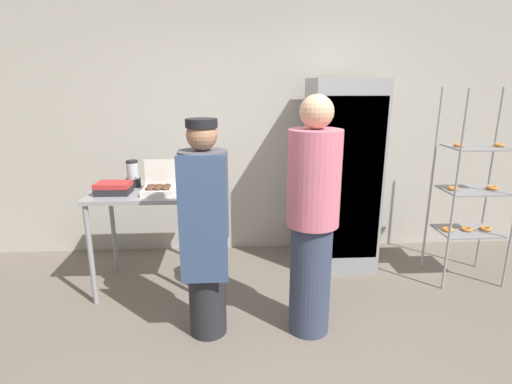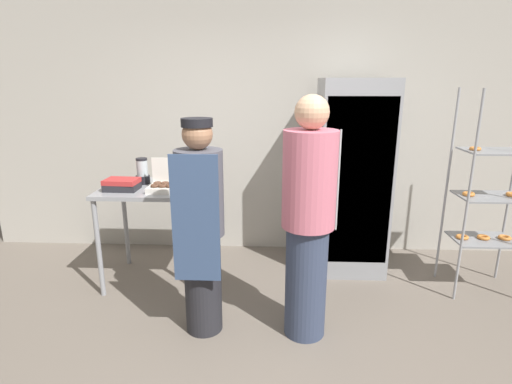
% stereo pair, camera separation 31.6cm
% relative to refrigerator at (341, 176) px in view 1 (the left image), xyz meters
% --- Properties ---
extents(ground_plane, '(14.00, 14.00, 0.00)m').
position_rel_refrigerator_xyz_m(ground_plane, '(-0.80, -1.66, -0.94)').
color(ground_plane, '#6B6056').
extents(back_wall, '(6.40, 0.12, 2.94)m').
position_rel_refrigerator_xyz_m(back_wall, '(-0.80, 0.52, 0.52)').
color(back_wall, '#ADA89E').
rests_on(back_wall, ground_plane).
extents(refrigerator, '(0.67, 0.67, 1.89)m').
position_rel_refrigerator_xyz_m(refrigerator, '(0.00, 0.00, 0.00)').
color(refrigerator, gray).
rests_on(refrigerator, ground_plane).
extents(baking_rack, '(0.60, 0.44, 1.81)m').
position_rel_refrigerator_xyz_m(baking_rack, '(1.13, -0.41, -0.07)').
color(baking_rack, '#93969B').
rests_on(baking_rack, ground_plane).
extents(prep_counter, '(1.03, 0.73, 0.93)m').
position_rel_refrigerator_xyz_m(prep_counter, '(-1.81, -0.37, -0.13)').
color(prep_counter, gray).
rests_on(prep_counter, ground_plane).
extents(donut_box, '(0.27, 0.24, 0.28)m').
position_rel_refrigerator_xyz_m(donut_box, '(-1.72, -0.52, 0.03)').
color(donut_box, silver).
rests_on(donut_box, prep_counter).
extents(blender_pitcher, '(0.13, 0.13, 0.24)m').
position_rel_refrigerator_xyz_m(blender_pitcher, '(-1.99, -0.26, 0.09)').
color(blender_pitcher, black).
rests_on(blender_pitcher, prep_counter).
extents(binder_stack, '(0.30, 0.22, 0.10)m').
position_rel_refrigerator_xyz_m(binder_stack, '(-2.10, -0.50, 0.04)').
color(binder_stack, '#232328').
rests_on(binder_stack, prep_counter).
extents(person_baker, '(0.34, 0.36, 1.62)m').
position_rel_refrigerator_xyz_m(person_baker, '(-1.29, -1.16, -0.10)').
color(person_baker, '#232328').
rests_on(person_baker, ground_plane).
extents(person_customer, '(0.38, 0.38, 1.78)m').
position_rel_refrigerator_xyz_m(person_customer, '(-0.52, -1.17, -0.04)').
color(person_customer, '#333D56').
rests_on(person_customer, ground_plane).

